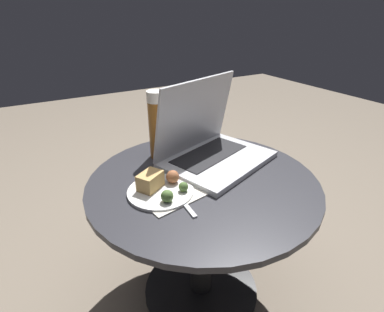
% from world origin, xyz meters
% --- Properties ---
extents(ground_plane, '(6.00, 6.00, 0.00)m').
position_xyz_m(ground_plane, '(0.00, 0.00, 0.00)').
color(ground_plane, '#726656').
extents(table, '(0.70, 0.70, 0.48)m').
position_xyz_m(table, '(0.00, 0.00, 0.34)').
color(table, black).
rests_on(table, ground_plane).
extents(napkin, '(0.21, 0.16, 0.00)m').
position_xyz_m(napkin, '(-0.11, -0.03, 0.48)').
color(napkin, silver).
rests_on(napkin, table).
extents(laptop, '(0.41, 0.36, 0.27)m').
position_xyz_m(laptop, '(0.09, 0.10, 0.53)').
color(laptop, silver).
rests_on(laptop, table).
extents(beer_glass, '(0.06, 0.06, 0.23)m').
position_xyz_m(beer_glass, '(-0.05, 0.21, 0.60)').
color(beer_glass, brown).
rests_on(beer_glass, table).
extents(snack_plate, '(0.19, 0.19, 0.06)m').
position_xyz_m(snack_plate, '(-0.14, -0.00, 0.50)').
color(snack_plate, silver).
rests_on(snack_plate, table).
extents(fork, '(0.03, 0.17, 0.01)m').
position_xyz_m(fork, '(-0.11, -0.05, 0.48)').
color(fork, silver).
rests_on(fork, table).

